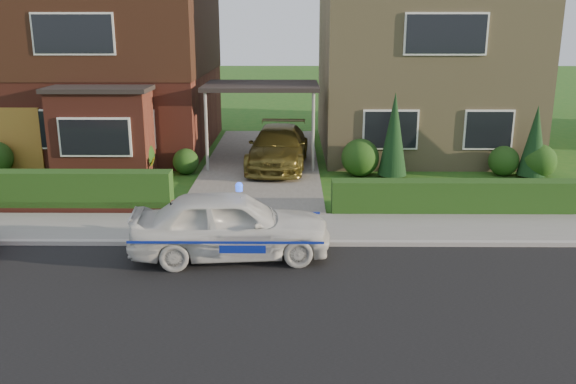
{
  "coord_description": "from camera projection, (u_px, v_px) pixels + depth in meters",
  "views": [
    {
      "loc": [
        1.06,
        -9.55,
        4.77
      ],
      "look_at": [
        0.95,
        3.5,
        1.11
      ],
      "focal_mm": 38.0,
      "sensor_mm": 36.0,
      "label": 1
    }
  ],
  "objects": [
    {
      "name": "ground",
      "position": [
        231.0,
        309.0,
        10.49
      ],
      "size": [
        120.0,
        120.0,
        0.0
      ],
      "primitive_type": "plane",
      "color": "#1C5316",
      "rests_on": "ground"
    },
    {
      "name": "road",
      "position": [
        231.0,
        309.0,
        10.49
      ],
      "size": [
        60.0,
        6.0,
        0.02
      ],
      "primitive_type": "cube",
      "color": "black",
      "rests_on": "ground"
    },
    {
      "name": "kerb",
      "position": [
        245.0,
        243.0,
        13.41
      ],
      "size": [
        60.0,
        0.16,
        0.12
      ],
      "primitive_type": "cube",
      "color": "#9E9993",
      "rests_on": "ground"
    },
    {
      "name": "sidewalk",
      "position": [
        248.0,
        228.0,
        14.43
      ],
      "size": [
        60.0,
        2.0,
        0.1
      ],
      "primitive_type": "cube",
      "color": "slate",
      "rests_on": "ground"
    },
    {
      "name": "driveway",
      "position": [
        262.0,
        163.0,
        21.07
      ],
      "size": [
        3.8,
        12.0,
        0.12
      ],
      "primitive_type": "cube",
      "color": "#666059",
      "rests_on": "ground"
    },
    {
      "name": "house_left",
      "position": [
        111.0,
        48.0,
        22.9
      ],
      "size": [
        7.5,
        9.53,
        7.25
      ],
      "color": "maroon",
      "rests_on": "ground"
    },
    {
      "name": "house_right",
      "position": [
        419.0,
        52.0,
        22.93
      ],
      "size": [
        7.5,
        8.06,
        7.25
      ],
      "color": "#98865D",
      "rests_on": "ground"
    },
    {
      "name": "carport_link",
      "position": [
        261.0,
        87.0,
        20.32
      ],
      "size": [
        3.8,
        3.0,
        2.77
      ],
      "color": "black",
      "rests_on": "ground"
    },
    {
      "name": "garage_door",
      "position": [
        8.0,
        140.0,
        19.86
      ],
      "size": [
        2.2,
        0.1,
        2.1
      ],
      "primitive_type": "cube",
      "color": "#996121",
      "rests_on": "ground"
    },
    {
      "name": "dwarf_wall",
      "position": [
        25.0,
        207.0,
        15.59
      ],
      "size": [
        7.7,
        0.25,
        0.36
      ],
      "primitive_type": "cube",
      "color": "maroon",
      "rests_on": "ground"
    },
    {
      "name": "hedge_left",
      "position": [
        29.0,
        212.0,
        15.79
      ],
      "size": [
        7.5,
        0.55,
        0.9
      ],
      "primitive_type": "cube",
      "color": "#133B12",
      "rests_on": "ground"
    },
    {
      "name": "hedge_right",
      "position": [
        478.0,
        215.0,
        15.6
      ],
      "size": [
        7.5,
        0.55,
        0.8
      ],
      "primitive_type": "cube",
      "color": "#133B12",
      "rests_on": "ground"
    },
    {
      "name": "shrub_left_mid",
      "position": [
        134.0,
        156.0,
        19.3
      ],
      "size": [
        1.32,
        1.32,
        1.32
      ],
      "primitive_type": "sphere",
      "color": "#133B12",
      "rests_on": "ground"
    },
    {
      "name": "shrub_left_near",
      "position": [
        186.0,
        161.0,
        19.64
      ],
      "size": [
        0.84,
        0.84,
        0.84
      ],
      "primitive_type": "sphere",
      "color": "#133B12",
      "rests_on": "ground"
    },
    {
      "name": "shrub_right_near",
      "position": [
        360.0,
        158.0,
        19.36
      ],
      "size": [
        1.2,
        1.2,
        1.2
      ],
      "primitive_type": "sphere",
      "color": "#133B12",
      "rests_on": "ground"
    },
    {
      "name": "shrub_right_mid",
      "position": [
        504.0,
        161.0,
        19.45
      ],
      "size": [
        0.96,
        0.96,
        0.96
      ],
      "primitive_type": "sphere",
      "color": "#133B12",
      "rests_on": "ground"
    },
    {
      "name": "shrub_right_far",
      "position": [
        539.0,
        161.0,
        19.14
      ],
      "size": [
        1.08,
        1.08,
        1.08
      ],
      "primitive_type": "sphere",
      "color": "#133B12",
      "rests_on": "ground"
    },
    {
      "name": "conifer_a",
      "position": [
        394.0,
        137.0,
        18.97
      ],
      "size": [
        0.9,
        0.9,
        2.6
      ],
      "primitive_type": "cone",
      "color": "black",
      "rests_on": "ground"
    },
    {
      "name": "conifer_b",
      "position": [
        534.0,
        144.0,
        18.99
      ],
      "size": [
        0.9,
        0.9,
        2.2
      ],
      "primitive_type": "cone",
      "color": "black",
      "rests_on": "ground"
    },
    {
      "name": "police_car",
      "position": [
        231.0,
        225.0,
        12.61
      ],
      "size": [
        3.79,
        4.25,
        1.57
      ],
      "rotation": [
        0.0,
        0.0,
        1.66
      ],
      "color": "silver",
      "rests_on": "ground"
    },
    {
      "name": "driveway_car",
      "position": [
        278.0,
        147.0,
        20.1
      ],
      "size": [
        2.14,
        4.62,
        1.31
      ],
      "primitive_type": "imported",
      "rotation": [
        0.0,
        0.0,
        -0.07
      ],
      "color": "brown",
      "rests_on": "driveway"
    },
    {
      "name": "potted_plant_b",
      "position": [
        150.0,
        169.0,
        18.88
      ],
      "size": [
        0.5,
        0.48,
        0.72
      ],
      "primitive_type": "imported",
      "rotation": [
        0.0,
        0.0,
        1.03
      ],
      "color": "gray",
      "rests_on": "ground"
    },
    {
      "name": "potted_plant_c",
      "position": [
        6.0,
        194.0,
        16.23
      ],
      "size": [
        0.39,
        0.39,
        0.67
      ],
      "primitive_type": "imported",
      "rotation": [
        0.0,
        0.0,
        1.53
      ],
      "color": "gray",
      "rests_on": "ground"
    }
  ]
}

